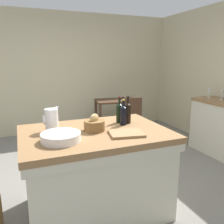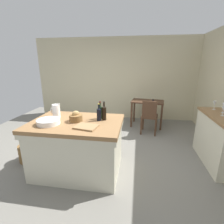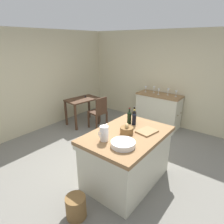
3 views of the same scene
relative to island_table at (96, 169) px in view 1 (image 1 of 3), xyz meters
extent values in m
plane|color=slate|center=(0.22, 0.52, -0.49)|extent=(6.76, 6.76, 0.00)
cube|color=beige|center=(0.22, 3.12, 0.81)|extent=(5.32, 0.12, 2.60)
cube|color=olive|center=(0.00, 0.00, 0.39)|extent=(1.47, 1.03, 0.06)
cube|color=beige|center=(0.00, 0.00, 0.32)|extent=(1.45, 1.01, 0.08)
cube|color=beige|center=(0.00, 0.00, -0.06)|extent=(1.39, 0.95, 0.84)
cube|color=#472D1E|center=(1.26, 2.38, 0.25)|extent=(0.97, 0.68, 0.04)
cube|color=#472D1E|center=(0.81, 2.20, -0.13)|extent=(0.06, 0.06, 0.72)
cube|color=#472D1E|center=(1.64, 2.08, -0.13)|extent=(0.06, 0.06, 0.72)
cube|color=#472D1E|center=(0.88, 2.68, -0.13)|extent=(0.06, 0.06, 0.72)
cube|color=#472D1E|center=(1.70, 2.57, -0.13)|extent=(0.06, 0.06, 0.72)
cylinder|color=black|center=(1.41, 2.41, 0.30)|extent=(0.04, 0.04, 0.05)
cube|color=#472D1E|center=(1.30, 1.84, -0.02)|extent=(0.46, 0.46, 0.04)
cube|color=#472D1E|center=(1.27, 1.67, 0.21)|extent=(0.36, 0.09, 0.42)
cube|color=#472D1E|center=(1.50, 1.99, -0.26)|extent=(0.05, 0.05, 0.44)
cube|color=#472D1E|center=(1.15, 2.05, -0.26)|extent=(0.05, 0.05, 0.44)
cube|color=#472D1E|center=(1.45, 1.64, -0.26)|extent=(0.05, 0.05, 0.44)
cube|color=#472D1E|center=(1.09, 1.69, -0.26)|extent=(0.05, 0.05, 0.44)
cylinder|color=white|center=(-0.40, 0.14, 0.53)|extent=(0.13, 0.13, 0.23)
cone|color=white|center=(-0.35, 0.14, 0.66)|extent=(0.07, 0.04, 0.06)
torus|color=white|center=(-0.48, 0.14, 0.54)|extent=(0.02, 0.10, 0.10)
cylinder|color=white|center=(-0.37, -0.18, 0.45)|extent=(0.35, 0.35, 0.08)
cylinder|color=brown|center=(0.00, 0.01, 0.47)|extent=(0.21, 0.21, 0.11)
ellipsoid|color=tan|center=(0.00, 0.01, 0.54)|extent=(0.13, 0.12, 0.10)
cube|color=#99754C|center=(0.24, -0.23, 0.43)|extent=(0.36, 0.30, 0.02)
cylinder|color=black|center=(0.43, 0.14, 0.52)|extent=(0.07, 0.07, 0.21)
cone|color=black|center=(0.43, 0.14, 0.64)|extent=(0.07, 0.07, 0.02)
cylinder|color=black|center=(0.43, 0.14, 0.69)|extent=(0.03, 0.03, 0.07)
cylinder|color=black|center=(0.43, 0.14, 0.72)|extent=(0.03, 0.03, 0.01)
cylinder|color=black|center=(0.35, 0.20, 0.52)|extent=(0.07, 0.07, 0.20)
cone|color=black|center=(0.35, 0.20, 0.63)|extent=(0.07, 0.07, 0.02)
cylinder|color=black|center=(0.35, 0.20, 0.68)|extent=(0.03, 0.03, 0.07)
cylinder|color=maroon|center=(0.35, 0.20, 0.71)|extent=(0.03, 0.03, 0.01)
cylinder|color=black|center=(0.36, 0.10, 0.51)|extent=(0.07, 0.07, 0.19)
cone|color=black|center=(0.36, 0.10, 0.62)|extent=(0.07, 0.07, 0.02)
cylinder|color=black|center=(0.36, 0.10, 0.67)|extent=(0.03, 0.03, 0.07)
cylinder|color=#B29933|center=(0.36, 0.10, 0.70)|extent=(0.03, 0.03, 0.01)
cylinder|color=white|center=(2.53, 0.80, 0.44)|extent=(0.06, 0.06, 0.00)
cylinder|color=white|center=(2.53, 0.80, 0.48)|extent=(0.01, 0.01, 0.07)
cone|color=white|center=(2.53, 0.80, 0.57)|extent=(0.07, 0.07, 0.11)
cylinder|color=white|center=(2.46, 1.02, 0.44)|extent=(0.06, 0.06, 0.00)
cylinder|color=white|center=(2.46, 1.02, 0.48)|extent=(0.01, 0.01, 0.07)
cone|color=white|center=(2.46, 1.02, 0.56)|extent=(0.07, 0.07, 0.10)
camera|label=1|loc=(-0.69, -2.17, 1.13)|focal=37.68mm
camera|label=2|loc=(0.96, -2.39, 1.32)|focal=26.50mm
camera|label=3|loc=(-2.35, -1.53, 1.83)|focal=30.90mm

